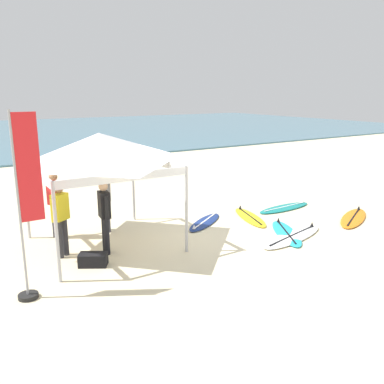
# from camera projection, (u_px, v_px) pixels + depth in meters

# --- Properties ---
(ground_plane) EXTENTS (80.00, 80.00, 0.00)m
(ground_plane) POSITION_uv_depth(u_px,v_px,m) (201.00, 236.00, 10.65)
(ground_plane) COLOR beige
(sea) EXTENTS (80.00, 36.00, 0.10)m
(sea) POSITION_uv_depth(u_px,v_px,m) (7.00, 133.00, 36.54)
(sea) COLOR teal
(sea) RESTS_ON ground
(canopy_tent) EXTENTS (3.07, 3.07, 2.75)m
(canopy_tent) POSITION_uv_depth(u_px,v_px,m) (100.00, 148.00, 9.47)
(canopy_tent) COLOR #B7B7BC
(canopy_tent) RESTS_ON ground
(surfboard_yellow) EXTENTS (1.11, 2.04, 0.19)m
(surfboard_yellow) POSITION_uv_depth(u_px,v_px,m) (250.00, 217.00, 12.12)
(surfboard_yellow) COLOR yellow
(surfboard_yellow) RESTS_ON ground
(surfboard_orange) EXTENTS (2.28, 1.56, 0.19)m
(surfboard_orange) POSITION_uv_depth(u_px,v_px,m) (353.00, 218.00, 12.05)
(surfboard_orange) COLOR orange
(surfboard_orange) RESTS_ON ground
(surfboard_navy) EXTENTS (1.82, 1.43, 0.19)m
(surfboard_navy) POSITION_uv_depth(u_px,v_px,m) (205.00, 222.00, 11.65)
(surfboard_navy) COLOR navy
(surfboard_navy) RESTS_ON ground
(surfboard_cyan) EXTENTS (1.52, 2.07, 0.19)m
(surfboard_cyan) POSITION_uv_depth(u_px,v_px,m) (286.00, 233.00, 10.77)
(surfboard_cyan) COLOR #23B2CC
(surfboard_cyan) RESTS_ON ground
(surfboard_teal) EXTENTS (2.18, 0.70, 0.19)m
(surfboard_teal) POSITION_uv_depth(u_px,v_px,m) (285.00, 208.00, 13.11)
(surfboard_teal) COLOR #19847F
(surfboard_teal) RESTS_ON ground
(surfboard_white) EXTENTS (2.54, 1.20, 0.19)m
(surfboard_white) POSITION_uv_depth(u_px,v_px,m) (293.00, 236.00, 10.50)
(surfboard_white) COLOR white
(surfboard_white) RESTS_ON ground
(person_yellow) EXTENTS (0.47, 0.38, 1.71)m
(person_yellow) POSITION_uv_depth(u_px,v_px,m) (61.00, 215.00, 9.09)
(person_yellow) COLOR #2D2D33
(person_yellow) RESTS_ON ground
(person_red) EXTENTS (0.34, 0.51, 1.71)m
(person_red) POSITION_uv_depth(u_px,v_px,m) (55.00, 201.00, 10.29)
(person_red) COLOR #383842
(person_red) RESTS_ON ground
(person_black) EXTENTS (0.26, 0.55, 1.71)m
(person_black) POSITION_uv_depth(u_px,v_px,m) (105.00, 213.00, 9.28)
(person_black) COLOR black
(person_black) RESTS_ON ground
(person_grey) EXTENTS (0.33, 0.52, 1.71)m
(person_grey) POSITION_uv_depth(u_px,v_px,m) (107.00, 196.00, 10.79)
(person_grey) COLOR #383842
(person_grey) RESTS_ON ground
(banner_flag) EXTENTS (0.60, 0.36, 3.40)m
(banner_flag) POSITION_uv_depth(u_px,v_px,m) (27.00, 215.00, 7.12)
(banner_flag) COLOR #99999E
(banner_flag) RESTS_ON ground
(gear_bag_near_tent) EXTENTS (0.68, 0.58, 0.28)m
(gear_bag_near_tent) POSITION_uv_depth(u_px,v_px,m) (93.00, 260.00, 8.78)
(gear_bag_near_tent) COLOR black
(gear_bag_near_tent) RESTS_ON ground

